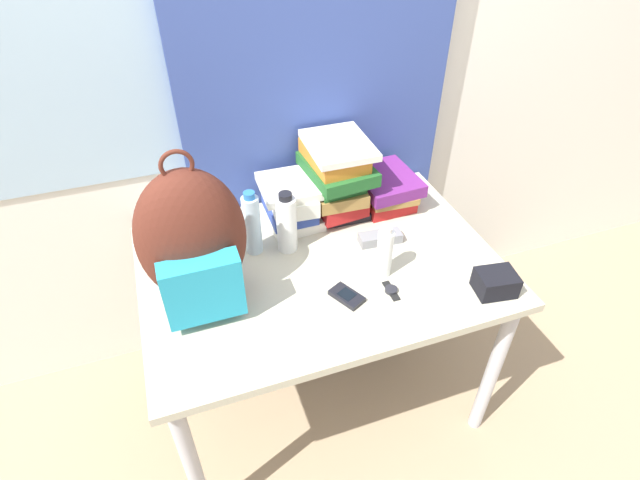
{
  "coord_description": "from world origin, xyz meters",
  "views": [
    {
      "loc": [
        -0.41,
        -0.77,
        1.85
      ],
      "look_at": [
        0.0,
        0.41,
        0.83
      ],
      "focal_mm": 28.0,
      "sensor_mm": 36.0,
      "label": 1
    }
  ],
  "objects_px": {
    "sports_bottle": "(287,223)",
    "cell_phone": "(347,296)",
    "sunscreen_bottle": "(385,252)",
    "backpack": "(193,243)",
    "book_stack_center": "(335,178)",
    "wristwatch": "(391,290)",
    "sunglasses_case": "(380,238)",
    "book_stack_right": "(385,188)",
    "camera_pouch": "(496,283)",
    "book_stack_left": "(291,202)",
    "water_bottle": "(252,224)"
  },
  "relations": [
    {
      "from": "book_stack_right",
      "to": "wristwatch",
      "type": "bearing_deg",
      "value": -112.1
    },
    {
      "from": "sports_bottle",
      "to": "sunscreen_bottle",
      "type": "relative_size",
      "value": 1.2
    },
    {
      "from": "camera_pouch",
      "to": "wristwatch",
      "type": "distance_m",
      "value": 0.32
    },
    {
      "from": "wristwatch",
      "to": "backpack",
      "type": "bearing_deg",
      "value": 162.73
    },
    {
      "from": "book_stack_right",
      "to": "sunglasses_case",
      "type": "xyz_separation_m",
      "value": [
        -0.11,
        -0.22,
        -0.05
      ]
    },
    {
      "from": "book_stack_left",
      "to": "water_bottle",
      "type": "xyz_separation_m",
      "value": [
        -0.17,
        -0.12,
        0.02
      ]
    },
    {
      "from": "sunglasses_case",
      "to": "camera_pouch",
      "type": "height_order",
      "value": "camera_pouch"
    },
    {
      "from": "wristwatch",
      "to": "water_bottle",
      "type": "bearing_deg",
      "value": 136.68
    },
    {
      "from": "book_stack_right",
      "to": "cell_phone",
      "type": "relative_size",
      "value": 2.19
    },
    {
      "from": "water_bottle",
      "to": "cell_phone",
      "type": "bearing_deg",
      "value": -55.93
    },
    {
      "from": "book_stack_left",
      "to": "sunglasses_case",
      "type": "bearing_deg",
      "value": -40.1
    },
    {
      "from": "book_stack_right",
      "to": "sunscreen_bottle",
      "type": "height_order",
      "value": "sunscreen_bottle"
    },
    {
      "from": "sports_bottle",
      "to": "sunglasses_case",
      "type": "xyz_separation_m",
      "value": [
        0.32,
        -0.08,
        -0.09
      ]
    },
    {
      "from": "backpack",
      "to": "sunglasses_case",
      "type": "bearing_deg",
      "value": 5.62
    },
    {
      "from": "book_stack_center",
      "to": "wristwatch",
      "type": "height_order",
      "value": "book_stack_center"
    },
    {
      "from": "book_stack_center",
      "to": "wristwatch",
      "type": "distance_m",
      "value": 0.48
    },
    {
      "from": "sports_bottle",
      "to": "wristwatch",
      "type": "height_order",
      "value": "sports_bottle"
    },
    {
      "from": "book_stack_right",
      "to": "cell_phone",
      "type": "distance_m",
      "value": 0.55
    },
    {
      "from": "sunscreen_bottle",
      "to": "sunglasses_case",
      "type": "xyz_separation_m",
      "value": [
        0.06,
        0.15,
        -0.07
      ]
    },
    {
      "from": "backpack",
      "to": "wristwatch",
      "type": "xyz_separation_m",
      "value": [
        0.56,
        -0.17,
        -0.21
      ]
    },
    {
      "from": "book_stack_left",
      "to": "sports_bottle",
      "type": "distance_m",
      "value": 0.16
    },
    {
      "from": "backpack",
      "to": "book_stack_center",
      "type": "relative_size",
      "value": 1.74
    },
    {
      "from": "book_stack_left",
      "to": "backpack",
      "type": "bearing_deg",
      "value": -142.84
    },
    {
      "from": "water_bottle",
      "to": "cell_phone",
      "type": "distance_m",
      "value": 0.4
    },
    {
      "from": "water_bottle",
      "to": "backpack",
      "type": "bearing_deg",
      "value": -141.04
    },
    {
      "from": "book_stack_left",
      "to": "book_stack_center",
      "type": "bearing_deg",
      "value": 1.79
    },
    {
      "from": "backpack",
      "to": "book_stack_center",
      "type": "xyz_separation_m",
      "value": [
        0.54,
        0.29,
        -0.06
      ]
    },
    {
      "from": "book_stack_center",
      "to": "book_stack_right",
      "type": "relative_size",
      "value": 1.09
    },
    {
      "from": "backpack",
      "to": "wristwatch",
      "type": "bearing_deg",
      "value": -17.27
    },
    {
      "from": "book_stack_center",
      "to": "book_stack_right",
      "type": "height_order",
      "value": "book_stack_center"
    },
    {
      "from": "water_bottle",
      "to": "sports_bottle",
      "type": "relative_size",
      "value": 1.05
    },
    {
      "from": "backpack",
      "to": "book_stack_center",
      "type": "bearing_deg",
      "value": 27.78
    },
    {
      "from": "sunscreen_bottle",
      "to": "cell_phone",
      "type": "xyz_separation_m",
      "value": [
        -0.15,
        -0.07,
        -0.08
      ]
    },
    {
      "from": "backpack",
      "to": "cell_phone",
      "type": "height_order",
      "value": "backpack"
    },
    {
      "from": "sunscreen_bottle",
      "to": "backpack",
      "type": "bearing_deg",
      "value": 171.27
    },
    {
      "from": "sports_bottle",
      "to": "sunscreen_bottle",
      "type": "distance_m",
      "value": 0.34
    },
    {
      "from": "book_stack_center",
      "to": "cell_phone",
      "type": "distance_m",
      "value": 0.48
    },
    {
      "from": "book_stack_right",
      "to": "camera_pouch",
      "type": "bearing_deg",
      "value": -77.81
    },
    {
      "from": "water_bottle",
      "to": "camera_pouch",
      "type": "relative_size",
      "value": 1.8
    },
    {
      "from": "water_bottle",
      "to": "cell_phone",
      "type": "height_order",
      "value": "water_bottle"
    },
    {
      "from": "book_stack_left",
      "to": "cell_phone",
      "type": "height_order",
      "value": "book_stack_left"
    },
    {
      "from": "backpack",
      "to": "sports_bottle",
      "type": "xyz_separation_m",
      "value": [
        0.31,
        0.14,
        -0.11
      ]
    },
    {
      "from": "sports_bottle",
      "to": "sunglasses_case",
      "type": "bearing_deg",
      "value": -13.36
    },
    {
      "from": "cell_phone",
      "to": "camera_pouch",
      "type": "bearing_deg",
      "value": -15.53
    },
    {
      "from": "book_stack_center",
      "to": "sports_bottle",
      "type": "distance_m",
      "value": 0.28
    },
    {
      "from": "sports_bottle",
      "to": "sunscreen_bottle",
      "type": "xyz_separation_m",
      "value": [
        0.26,
        -0.22,
        -0.02
      ]
    },
    {
      "from": "sports_bottle",
      "to": "cell_phone",
      "type": "distance_m",
      "value": 0.33
    },
    {
      "from": "book_stack_left",
      "to": "book_stack_center",
      "type": "xyz_separation_m",
      "value": [
        0.17,
        0.01,
        0.06
      ]
    },
    {
      "from": "backpack",
      "to": "wristwatch",
      "type": "height_order",
      "value": "backpack"
    },
    {
      "from": "backpack",
      "to": "book_stack_right",
      "type": "height_order",
      "value": "backpack"
    }
  ]
}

